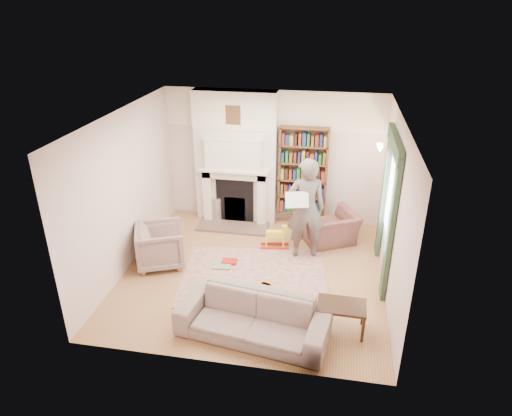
% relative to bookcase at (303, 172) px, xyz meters
% --- Properties ---
extents(floor, '(4.50, 4.50, 0.00)m').
position_rel_bookcase_xyz_m(floor, '(-0.65, -2.12, -1.18)').
color(floor, olive).
rests_on(floor, ground).
extents(ceiling, '(4.50, 4.50, 0.00)m').
position_rel_bookcase_xyz_m(ceiling, '(-0.65, -2.12, 1.62)').
color(ceiling, white).
rests_on(ceiling, wall_back).
extents(wall_back, '(4.50, 0.00, 4.50)m').
position_rel_bookcase_xyz_m(wall_back, '(-0.65, 0.13, 0.22)').
color(wall_back, beige).
rests_on(wall_back, floor).
extents(wall_front, '(4.50, 0.00, 4.50)m').
position_rel_bookcase_xyz_m(wall_front, '(-0.65, -4.37, 0.22)').
color(wall_front, beige).
rests_on(wall_front, floor).
extents(wall_left, '(0.00, 4.50, 4.50)m').
position_rel_bookcase_xyz_m(wall_left, '(-2.90, -2.12, 0.22)').
color(wall_left, beige).
rests_on(wall_left, floor).
extents(wall_right, '(0.00, 4.50, 4.50)m').
position_rel_bookcase_xyz_m(wall_right, '(1.60, -2.12, 0.22)').
color(wall_right, beige).
rests_on(wall_right, floor).
extents(fireplace, '(1.70, 0.58, 2.80)m').
position_rel_bookcase_xyz_m(fireplace, '(-1.40, -0.07, 0.21)').
color(fireplace, beige).
rests_on(fireplace, floor).
extents(bookcase, '(1.00, 0.24, 1.85)m').
position_rel_bookcase_xyz_m(bookcase, '(0.00, 0.00, 0.00)').
color(bookcase, brown).
rests_on(bookcase, floor).
extents(window, '(0.02, 0.90, 1.30)m').
position_rel_bookcase_xyz_m(window, '(1.58, -1.72, 0.27)').
color(window, silver).
rests_on(window, wall_right).
extents(curtain_left, '(0.07, 0.32, 2.40)m').
position_rel_bookcase_xyz_m(curtain_left, '(1.55, -2.42, 0.02)').
color(curtain_left, '#294129').
rests_on(curtain_left, floor).
extents(curtain_right, '(0.07, 0.32, 2.40)m').
position_rel_bookcase_xyz_m(curtain_right, '(1.55, -1.02, 0.02)').
color(curtain_right, '#294129').
rests_on(curtain_right, floor).
extents(pelmet, '(0.09, 1.70, 0.24)m').
position_rel_bookcase_xyz_m(pelmet, '(1.54, -1.72, 1.20)').
color(pelmet, '#294129').
rests_on(pelmet, wall_right).
extents(wall_sconce, '(0.20, 0.24, 0.24)m').
position_rel_bookcase_xyz_m(wall_sconce, '(1.38, -0.62, 0.72)').
color(wall_sconce, gold).
rests_on(wall_sconce, wall_right).
extents(rug, '(2.73, 2.24, 0.01)m').
position_rel_bookcase_xyz_m(rug, '(-0.62, -2.26, -1.17)').
color(rug, '#C7AF97').
rests_on(rug, floor).
extents(armchair_reading, '(1.27, 1.21, 0.64)m').
position_rel_bookcase_xyz_m(armchair_reading, '(0.63, -0.76, -0.86)').
color(armchair_reading, '#52302C').
rests_on(armchair_reading, floor).
extents(armchair_left, '(1.09, 1.07, 0.76)m').
position_rel_bookcase_xyz_m(armchair_left, '(-2.36, -2.13, -0.79)').
color(armchair_left, '#B3A193').
rests_on(armchair_left, floor).
extents(sofa, '(2.26, 1.17, 0.63)m').
position_rel_bookcase_xyz_m(sofa, '(-0.36, -3.75, -0.86)').
color(sofa, '#A49C87').
rests_on(sofa, floor).
extents(man_reading, '(0.80, 0.62, 1.93)m').
position_rel_bookcase_xyz_m(man_reading, '(0.18, -1.36, -0.21)').
color(man_reading, '#544A43').
rests_on(man_reading, floor).
extents(newspaper, '(0.43, 0.21, 0.28)m').
position_rel_bookcase_xyz_m(newspaper, '(0.03, -1.56, 0.05)').
color(newspaper, white).
rests_on(newspaper, man_reading).
extents(coffee_table, '(0.71, 0.47, 0.45)m').
position_rel_bookcase_xyz_m(coffee_table, '(0.88, -3.41, -0.95)').
color(coffee_table, '#371E13').
rests_on(coffee_table, floor).
extents(paraffin_heater, '(0.29, 0.29, 0.55)m').
position_rel_bookcase_xyz_m(paraffin_heater, '(-1.81, -0.22, -0.90)').
color(paraffin_heater, '#B3B4BB').
rests_on(paraffin_heater, floor).
extents(rocking_horse, '(0.57, 0.29, 0.48)m').
position_rel_bookcase_xyz_m(rocking_horse, '(-0.40, -1.18, -0.93)').
color(rocking_horse, yellow).
rests_on(rocking_horse, rug).
extents(board_game, '(0.37, 0.37, 0.03)m').
position_rel_bookcase_xyz_m(board_game, '(-1.26, -2.00, -1.15)').
color(board_game, gold).
rests_on(board_game, rug).
extents(game_box_lid, '(0.28, 0.20, 0.05)m').
position_rel_bookcase_xyz_m(game_box_lid, '(-1.14, -1.90, -1.14)').
color(game_box_lid, red).
rests_on(game_box_lid, rug).
extents(comic_annuals, '(0.79, 0.37, 0.02)m').
position_rel_bookcase_xyz_m(comic_annuals, '(-0.52, -2.56, -1.16)').
color(comic_annuals, red).
rests_on(comic_annuals, rug).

